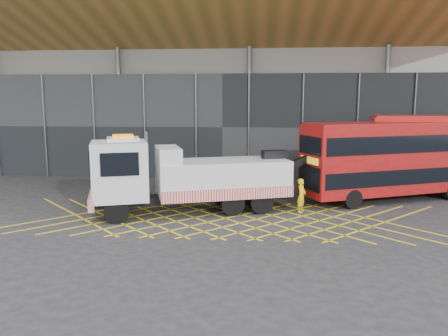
# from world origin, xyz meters

# --- Properties ---
(ground_plane) EXTENTS (120.00, 120.00, 0.00)m
(ground_plane) POSITION_xyz_m (0.00, 0.00, 0.00)
(ground_plane) COLOR #232426
(road_markings) EXTENTS (23.16, 7.16, 0.01)m
(road_markings) POSITION_xyz_m (3.20, 0.00, 0.01)
(road_markings) COLOR yellow
(road_markings) RESTS_ON ground_plane
(construction_building) EXTENTS (55.00, 23.97, 18.00)m
(construction_building) POSITION_xyz_m (1.92, 18.40, 8.98)
(construction_building) COLOR gray
(construction_building) RESTS_ON ground_plane
(recovery_truck) EXTENTS (12.28, 6.24, 4.34)m
(recovery_truck) POSITION_xyz_m (0.95, 1.00, 2.01)
(recovery_truck) COLOR black
(recovery_truck) RESTS_ON ground_plane
(bus_towed) EXTENTS (11.73, 7.06, 4.74)m
(bus_towed) POSITION_xyz_m (13.05, 5.23, 2.63)
(bus_towed) COLOR maroon
(bus_towed) RESTS_ON ground_plane
(worker) EXTENTS (0.68, 0.79, 1.84)m
(worker) POSITION_xyz_m (7.21, 1.70, 0.92)
(worker) COLOR yellow
(worker) RESTS_ON ground_plane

